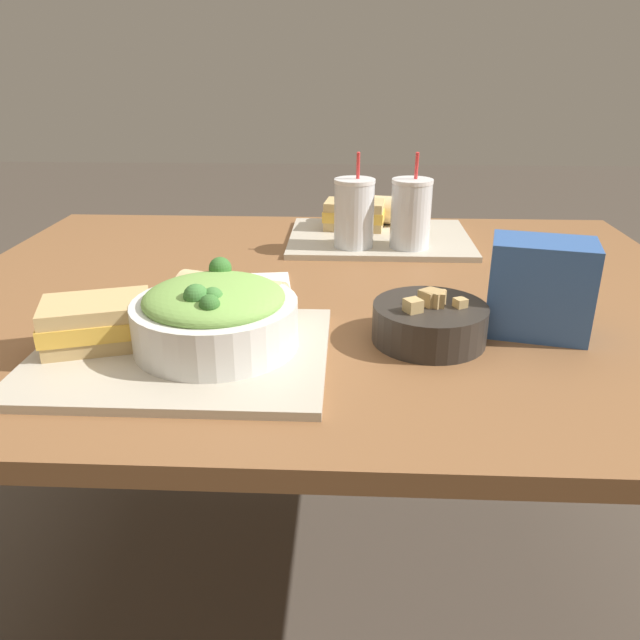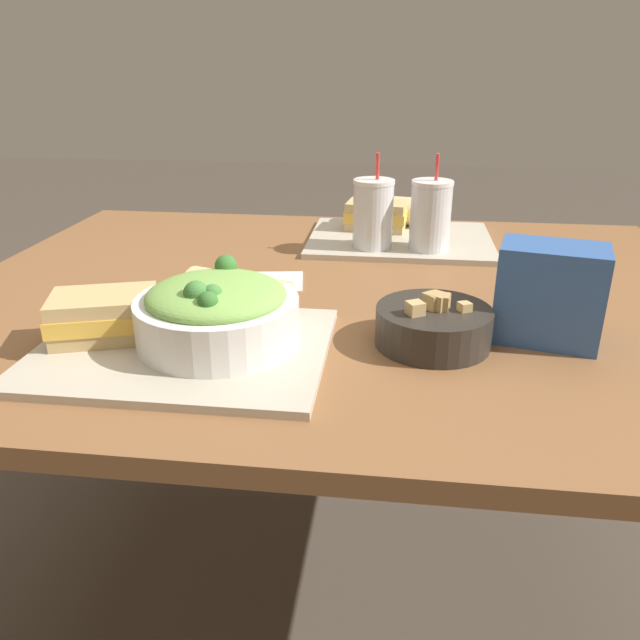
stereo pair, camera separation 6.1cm
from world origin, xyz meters
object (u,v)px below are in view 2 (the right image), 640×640
chip_bag (549,294)px  sandwich_near (105,316)px  baguette_far (392,210)px  drink_cup_dark (373,216)px  baguette_near (240,295)px  soup_bowl (433,324)px  sandwich_far (376,216)px  drink_cup_red (430,218)px  salad_bowl (217,311)px  napkin_folded (261,282)px

chip_bag → sandwich_near: bearing=-158.2°
baguette_far → drink_cup_dark: bearing=-178.2°
sandwich_near → baguette_near: size_ratio=0.95×
soup_bowl → sandwich_far: (-0.11, 0.60, 0.01)m
drink_cup_dark → drink_cup_red: 0.12m
drink_cup_dark → baguette_far: bearing=79.7°
baguette_near → chip_bag: chip_bag is taller
soup_bowl → sandwich_far: 0.61m
salad_bowl → soup_bowl: (0.30, 0.05, -0.03)m
salad_bowl → baguette_far: bearing=72.1°
napkin_folded → chip_bag: bearing=-22.6°
drink_cup_dark → napkin_folded: size_ratio=1.17×
sandwich_near → drink_cup_red: (0.47, 0.51, 0.03)m
sandwich_near → chip_bag: bearing=-8.9°
sandwich_far → drink_cup_red: (0.12, -0.15, 0.03)m
salad_bowl → baguette_near: (0.01, 0.10, -0.01)m
soup_bowl → sandwich_far: size_ratio=1.12×
sandwich_far → chip_bag: size_ratio=0.91×
sandwich_near → drink_cup_dark: drink_cup_dark is taller
salad_bowl → baguette_far: (0.23, 0.71, -0.01)m
baguette_near → sandwich_far: 0.58m
soup_bowl → sandwich_near: size_ratio=0.96×
sandwich_far → napkin_folded: (-0.20, -0.37, -0.04)m
baguette_near → baguette_far: (0.22, 0.61, 0.00)m
soup_bowl → baguette_near: size_ratio=0.91×
salad_bowl → soup_bowl: 0.31m
drink_cup_dark → drink_cup_red: size_ratio=1.00×
salad_bowl → sandwich_far: 0.68m
drink_cup_red → salad_bowl: bearing=-121.5°
drink_cup_dark → sandwich_near: bearing=-125.2°
napkin_folded → sandwich_near: bearing=-119.4°
baguette_near → napkin_folded: (-0.01, 0.19, -0.04)m
baguette_far → chip_bag: bearing=-147.1°
salad_bowl → baguette_far: size_ratio=1.35×
sandwich_far → napkin_folded: bearing=-111.2°
salad_bowl → napkin_folded: 0.29m
baguette_near → drink_cup_red: 0.51m
sandwich_near → drink_cup_red: 0.69m
drink_cup_dark → chip_bag: 0.49m
sandwich_far → drink_cup_dark: size_ratio=0.76×
napkin_folded → salad_bowl: bearing=-89.6°
baguette_near → baguette_far: bearing=-1.8°
drink_cup_dark → napkin_folded: drink_cup_dark is taller
sandwich_near → baguette_near: 0.20m
soup_bowl → napkin_folded: soup_bowl is taller
sandwich_near → drink_cup_red: bearing=29.2°
sandwich_near → sandwich_far: bearing=43.8°
soup_bowl → chip_bag: size_ratio=1.02×
soup_bowl → drink_cup_dark: (-0.11, 0.45, 0.05)m
drink_cup_red → baguette_far: bearing=111.4°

